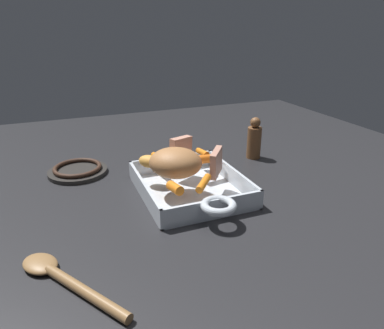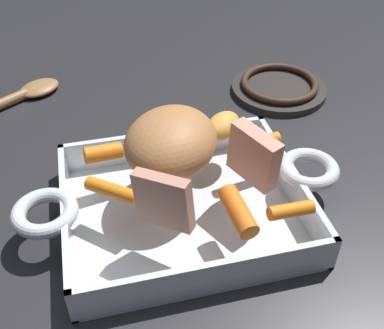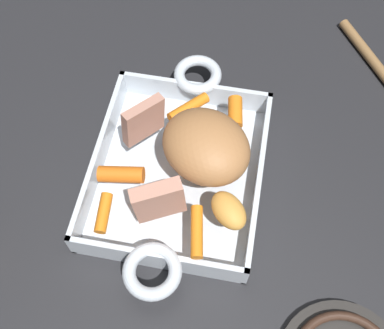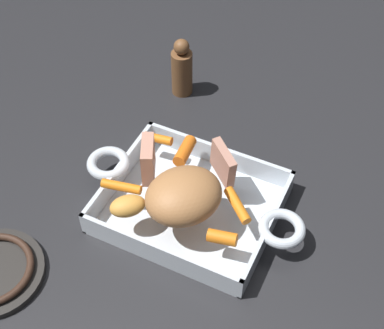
{
  "view_description": "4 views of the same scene",
  "coord_description": "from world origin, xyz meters",
  "px_view_note": "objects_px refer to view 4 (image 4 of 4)",
  "views": [
    {
      "loc": [
        0.74,
        -0.29,
        0.4
      ],
      "look_at": [
        0.01,
        0.0,
        0.08
      ],
      "focal_mm": 32.87,
      "sensor_mm": 36.0,
      "label": 1
    },
    {
      "loc": [
        0.09,
        0.41,
        0.43
      ],
      "look_at": [
        -0.02,
        -0.02,
        0.06
      ],
      "focal_mm": 44.25,
      "sensor_mm": 36.0,
      "label": 2
    },
    {
      "loc": [
        -0.33,
        -0.08,
        0.64
      ],
      "look_at": [
        -0.02,
        -0.03,
        0.09
      ],
      "focal_mm": 44.95,
      "sensor_mm": 36.0,
      "label": 3
    },
    {
      "loc": [
        0.26,
        -0.53,
        0.79
      ],
      "look_at": [
        -0.01,
        0.03,
        0.09
      ],
      "focal_mm": 52.5,
      "sensor_mm": 36.0,
      "label": 4
    }
  ],
  "objects_px": {
    "baby_carrot_long": "(158,139)",
    "pepper_mill": "(182,69)",
    "roasting_dish": "(191,203)",
    "roast_slice_outer": "(223,163)",
    "baby_carrot_northeast": "(185,151)",
    "potato_golden_large": "(128,206)",
    "baby_carrot_center_right": "(236,207)",
    "roast_slice_thin": "(148,159)",
    "pork_roast": "(184,196)",
    "baby_carrot_southeast": "(121,187)",
    "baby_carrot_southwest": "(222,238)"
  },
  "relations": [
    {
      "from": "baby_carrot_center_right",
      "to": "roast_slice_thin",
      "type": "bearing_deg",
      "value": 176.4
    },
    {
      "from": "roast_slice_thin",
      "to": "baby_carrot_southeast",
      "type": "xyz_separation_m",
      "value": [
        -0.02,
        -0.05,
        -0.03
      ]
    },
    {
      "from": "roasting_dish",
      "to": "baby_carrot_center_right",
      "type": "relative_size",
      "value": 5.92
    },
    {
      "from": "baby_carrot_northeast",
      "to": "baby_carrot_center_right",
      "type": "distance_m",
      "value": 0.15
    },
    {
      "from": "pork_roast",
      "to": "roasting_dish",
      "type": "bearing_deg",
      "value": 99.11
    },
    {
      "from": "baby_carrot_long",
      "to": "roasting_dish",
      "type": "bearing_deg",
      "value": -37.12
    },
    {
      "from": "roasting_dish",
      "to": "baby_carrot_northeast",
      "type": "height_order",
      "value": "baby_carrot_northeast"
    },
    {
      "from": "roasting_dish",
      "to": "roast_slice_outer",
      "type": "height_order",
      "value": "roast_slice_outer"
    },
    {
      "from": "baby_carrot_center_right",
      "to": "pepper_mill",
      "type": "relative_size",
      "value": 0.52
    },
    {
      "from": "roast_slice_thin",
      "to": "baby_carrot_long",
      "type": "xyz_separation_m",
      "value": [
        -0.02,
        0.07,
        -0.03
      ]
    },
    {
      "from": "roasting_dish",
      "to": "potato_golden_large",
      "type": "height_order",
      "value": "potato_golden_large"
    },
    {
      "from": "roast_slice_thin",
      "to": "baby_carrot_southwest",
      "type": "xyz_separation_m",
      "value": [
        0.17,
        -0.08,
        -0.02
      ]
    },
    {
      "from": "baby_carrot_southwest",
      "to": "baby_carrot_northeast",
      "type": "bearing_deg",
      "value": 133.68
    },
    {
      "from": "roast_slice_thin",
      "to": "pepper_mill",
      "type": "height_order",
      "value": "pepper_mill"
    },
    {
      "from": "baby_carrot_long",
      "to": "roast_slice_thin",
      "type": "bearing_deg",
      "value": -74.35
    },
    {
      "from": "pork_roast",
      "to": "pepper_mill",
      "type": "xyz_separation_m",
      "value": [
        -0.16,
        0.32,
        -0.03
      ]
    },
    {
      "from": "baby_carrot_southwest",
      "to": "baby_carrot_long",
      "type": "relative_size",
      "value": 0.87
    },
    {
      "from": "roast_slice_thin",
      "to": "baby_carrot_center_right",
      "type": "relative_size",
      "value": 0.97
    },
    {
      "from": "potato_golden_large",
      "to": "pepper_mill",
      "type": "relative_size",
      "value": 0.45
    },
    {
      "from": "baby_carrot_southeast",
      "to": "pepper_mill",
      "type": "distance_m",
      "value": 0.33
    },
    {
      "from": "roast_slice_thin",
      "to": "baby_carrot_southeast",
      "type": "distance_m",
      "value": 0.06
    },
    {
      "from": "baby_carrot_southwest",
      "to": "potato_golden_large",
      "type": "distance_m",
      "value": 0.16
    },
    {
      "from": "roast_slice_outer",
      "to": "baby_carrot_southeast",
      "type": "height_order",
      "value": "roast_slice_outer"
    },
    {
      "from": "baby_carrot_southwest",
      "to": "baby_carrot_center_right",
      "type": "xyz_separation_m",
      "value": [
        -0.0,
        0.07,
        -0.0
      ]
    },
    {
      "from": "baby_carrot_long",
      "to": "baby_carrot_southeast",
      "type": "distance_m",
      "value": 0.13
    },
    {
      "from": "baby_carrot_southwest",
      "to": "baby_carrot_long",
      "type": "bearing_deg",
      "value": 142.23
    },
    {
      "from": "pork_roast",
      "to": "potato_golden_large",
      "type": "xyz_separation_m",
      "value": [
        -0.08,
        -0.04,
        -0.02
      ]
    },
    {
      "from": "baby_carrot_long",
      "to": "pepper_mill",
      "type": "relative_size",
      "value": 0.41
    },
    {
      "from": "roasting_dish",
      "to": "baby_carrot_long",
      "type": "height_order",
      "value": "baby_carrot_long"
    },
    {
      "from": "roasting_dish",
      "to": "pork_roast",
      "type": "relative_size",
      "value": 3.15
    },
    {
      "from": "baby_carrot_long",
      "to": "baby_carrot_southwest",
      "type": "bearing_deg",
      "value": -37.77
    },
    {
      "from": "roasting_dish",
      "to": "potato_golden_large",
      "type": "xyz_separation_m",
      "value": [
        -0.07,
        -0.08,
        0.05
      ]
    },
    {
      "from": "roasting_dish",
      "to": "baby_carrot_long",
      "type": "relative_size",
      "value": 7.59
    },
    {
      "from": "pork_roast",
      "to": "baby_carrot_center_right",
      "type": "relative_size",
      "value": 1.88
    },
    {
      "from": "baby_carrot_long",
      "to": "pepper_mill",
      "type": "bearing_deg",
      "value": 104.14
    },
    {
      "from": "roasting_dish",
      "to": "roast_slice_thin",
      "type": "distance_m",
      "value": 0.11
    },
    {
      "from": "baby_carrot_long",
      "to": "roast_slice_outer",
      "type": "bearing_deg",
      "value": -9.67
    },
    {
      "from": "baby_carrot_northeast",
      "to": "roast_slice_outer",
      "type": "bearing_deg",
      "value": -10.25
    },
    {
      "from": "roasting_dish",
      "to": "roast_slice_outer",
      "type": "distance_m",
      "value": 0.09
    },
    {
      "from": "baby_carrot_southwest",
      "to": "baby_carrot_southeast",
      "type": "relative_size",
      "value": 0.67
    },
    {
      "from": "pork_roast",
      "to": "baby_carrot_southeast",
      "type": "relative_size",
      "value": 1.85
    },
    {
      "from": "baby_carrot_long",
      "to": "potato_golden_large",
      "type": "height_order",
      "value": "potato_golden_large"
    },
    {
      "from": "roast_slice_thin",
      "to": "potato_golden_large",
      "type": "relative_size",
      "value": 1.12
    },
    {
      "from": "pork_roast",
      "to": "baby_carrot_long",
      "type": "distance_m",
      "value": 0.16
    },
    {
      "from": "baby_carrot_southwest",
      "to": "baby_carrot_center_right",
      "type": "bearing_deg",
      "value": 92.97
    },
    {
      "from": "baby_carrot_northeast",
      "to": "baby_carrot_southeast",
      "type": "relative_size",
      "value": 0.9
    },
    {
      "from": "pork_roast",
      "to": "potato_golden_large",
      "type": "height_order",
      "value": "pork_roast"
    },
    {
      "from": "baby_carrot_long",
      "to": "pepper_mill",
      "type": "height_order",
      "value": "pepper_mill"
    },
    {
      "from": "baby_carrot_northeast",
      "to": "potato_golden_large",
      "type": "xyz_separation_m",
      "value": [
        -0.03,
        -0.15,
        0.0
      ]
    },
    {
      "from": "pepper_mill",
      "to": "roast_slice_thin",
      "type": "bearing_deg",
      "value": -75.45
    }
  ]
}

